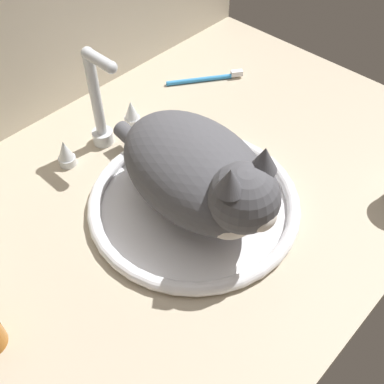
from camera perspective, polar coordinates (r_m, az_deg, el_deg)
name	(u,v)px	position (r cm, az deg, el deg)	size (l,w,h in cm)	color
countertop	(180,202)	(82.93, -1.48, -1.18)	(109.22, 70.61, 3.00)	#B7A88E
backsplash_wall	(39,46)	(96.57, -18.04, 16.53)	(109.22, 2.40, 34.54)	beige
sink_basin	(192,204)	(79.28, 0.00, -1.47)	(35.88, 35.88, 2.23)	white
faucet	(98,113)	(88.10, -11.36, 9.42)	(19.19, 9.06, 20.42)	silver
cat	(201,176)	(72.01, 1.06, 1.91)	(21.87, 38.04, 17.72)	#4C4C51
toothbrush	(207,78)	(107.60, 1.79, 13.63)	(14.81, 10.86, 1.70)	#338CD1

